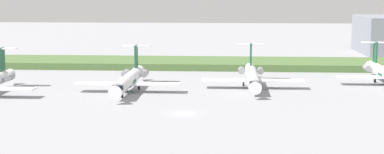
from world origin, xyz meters
name	(u,v)px	position (x,y,z in m)	size (l,w,h in m)	color
ground_plane	(194,86)	(0.00, 30.00, 0.00)	(500.00, 500.00, 0.00)	#939399
grass_berm	(201,63)	(0.00, 63.88, 0.94)	(320.00, 20.00, 1.88)	#4C6B38
regional_jet_third	(129,79)	(-13.66, 22.50, 2.54)	(22.81, 31.00, 9.00)	white
regional_jet_fourth	(252,76)	(13.27, 29.02, 2.54)	(22.81, 31.00, 9.00)	white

